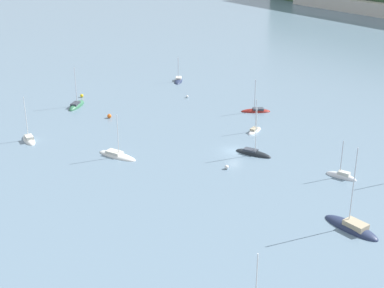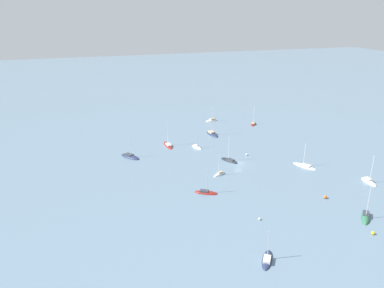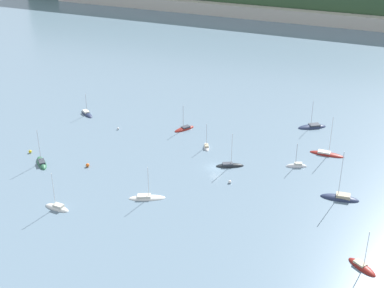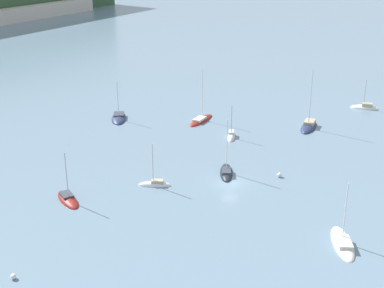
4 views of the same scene
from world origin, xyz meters
name	(u,v)px [view 1 (image 1 of 4)]	position (x,y,z in m)	size (l,w,h in m)	color
ground_plane	(235,151)	(0.00, 0.00, 0.00)	(600.00, 600.00, 0.00)	slate
sailboat_0	(254,131)	(-6.12, 9.22, 0.10)	(3.40, 4.94, 7.20)	silver
sailboat_2	(351,228)	(29.97, -2.55, 0.12)	(8.56, 3.58, 12.28)	#232D4C
sailboat_3	(29,140)	(-24.58, -30.02, 0.12)	(6.09, 2.29, 9.17)	white
sailboat_4	(77,106)	(-40.07, -14.94, 0.08)	(6.74, 6.43, 9.83)	#2D6647
sailboat_5	(256,111)	(-15.97, 17.20, 0.07)	(5.07, 6.64, 7.86)	maroon
sailboat_6	(117,156)	(-8.95, -18.97, 0.08)	(8.25, 5.55, 8.35)	white
sailboat_7	(253,154)	(2.84, 1.95, 0.08)	(6.98, 4.80, 9.41)	black
sailboat_9	(341,177)	(17.86, 8.18, 0.10)	(5.29, 3.22, 6.98)	silver
sailboat_10	(178,81)	(-47.00, 15.64, 0.09)	(6.72, 5.59, 7.15)	#232D4C
mooring_buoy_0	(109,116)	(-28.81, -11.83, 0.44)	(0.88, 0.88, 0.88)	orange
mooring_buoy_1	(227,167)	(5.57, -5.65, 0.35)	(0.70, 0.70, 0.70)	white
mooring_buoy_2	(187,96)	(-32.90, 9.85, 0.31)	(0.61, 0.61, 0.61)	white
mooring_buoy_3	(82,96)	(-46.34, -11.33, 0.39)	(0.78, 0.78, 0.78)	yellow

